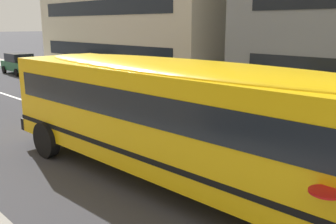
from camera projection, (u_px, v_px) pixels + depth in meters
ground_plane at (160, 145)px, 12.29m from camera, size 400.00×400.00×0.00m
sidewalk_far at (270, 111)px, 17.08m from camera, size 120.00×3.00×0.01m
lane_centreline at (160, 145)px, 12.29m from camera, size 110.00×0.16×0.01m
school_bus at (199, 116)px, 8.63m from camera, size 13.93×3.37×3.09m
parked_car_dark_blue_by_hydrant at (141, 84)px, 19.47m from camera, size 3.94×1.97×1.64m
parked_car_green_by_entrance at (20, 63)px, 29.88m from camera, size 3.94×1.96×1.64m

